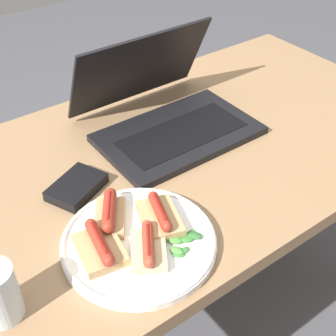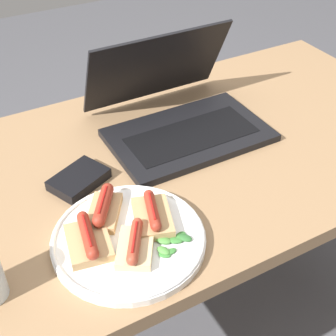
# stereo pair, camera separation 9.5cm
# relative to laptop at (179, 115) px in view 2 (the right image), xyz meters

# --- Properties ---
(ground_plane) EXTENTS (6.00, 6.00, 0.00)m
(ground_plane) POSITION_rel_laptop_xyz_m (-0.04, -0.09, -0.76)
(ground_plane) COLOR #4C4C51
(desk) EXTENTS (1.36, 0.71, 0.71)m
(desk) POSITION_rel_laptop_xyz_m (-0.04, -0.09, -0.12)
(desk) COLOR #93704C
(desk) RESTS_ON ground_plane
(laptop) EXTENTS (0.38, 0.33, 0.22)m
(laptop) POSITION_rel_laptop_xyz_m (0.00, 0.00, 0.00)
(laptop) COLOR black
(laptop) RESTS_ON desk
(plate) EXTENTS (0.29, 0.29, 0.02)m
(plate) POSITION_rel_laptop_xyz_m (-0.27, -0.28, -0.03)
(plate) COLOR white
(plate) RESTS_ON desk
(sausage_toast_left) EXTENTS (0.10, 0.11, 0.04)m
(sausage_toast_left) POSITION_rel_laptop_xyz_m (-0.28, -0.32, -0.01)
(sausage_toast_left) COLOR #D6B784
(sausage_toast_left) RESTS_ON plate
(sausage_toast_middle) EXTENTS (0.09, 0.11, 0.04)m
(sausage_toast_middle) POSITION_rel_laptop_xyz_m (-0.34, -0.27, -0.01)
(sausage_toast_middle) COLOR tan
(sausage_toast_middle) RESTS_ON plate
(sausage_toast_right) EXTENTS (0.10, 0.12, 0.04)m
(sausage_toast_right) POSITION_rel_laptop_xyz_m (-0.21, -0.27, -0.01)
(sausage_toast_right) COLOR tan
(sausage_toast_right) RESTS_ON plate
(sausage_toast_extra) EXTENTS (0.10, 0.12, 0.04)m
(sausage_toast_extra) POSITION_rel_laptop_xyz_m (-0.29, -0.21, -0.01)
(sausage_toast_extra) COLOR tan
(sausage_toast_extra) RESTS_ON plate
(salad_pile) EXTENTS (0.08, 0.06, 0.01)m
(salad_pile) POSITION_rel_laptop_xyz_m (-0.21, -0.34, -0.02)
(salad_pile) COLOR #2D662D
(salad_pile) RESTS_ON plate
(external_drive) EXTENTS (0.14, 0.12, 0.02)m
(external_drive) POSITION_rel_laptop_xyz_m (-0.29, -0.08, -0.03)
(external_drive) COLOR black
(external_drive) RESTS_ON desk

